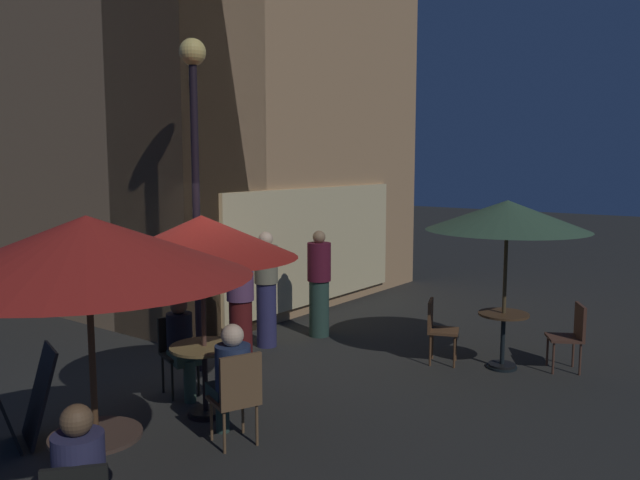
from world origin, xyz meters
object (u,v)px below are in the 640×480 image
Objects in this scene: street_lamp_near_corner at (195,139)px; cafe_chair_3 at (437,325)px; menu_sandwich_board at (20,398)px; cafe_chair_2 at (177,347)px; cafe_table_0 at (97,460)px; patron_seated_2 at (182,341)px; cafe_table_2 at (503,330)px; patron_standing_4 at (240,303)px; patio_umbrella_2 at (507,216)px; patron_standing_5 at (266,289)px; cafe_chair_1 at (237,392)px; patio_umbrella_1 at (202,238)px; cafe_chair_4 at (572,331)px; cafe_table_1 at (205,364)px; patron_seated_1 at (231,374)px; patio_umbrella_0 at (87,248)px; patron_standing_3 at (319,284)px.

street_lamp_near_corner reaches higher than cafe_chair_3.
menu_sandwich_board is 1.90m from cafe_chair_2.
patron_seated_2 is at bearing 35.51° from cafe_table_0.
patron_standing_4 is at bearing 123.20° from cafe_table_2.
patio_umbrella_2 is at bearing 69.27° from cafe_chair_2.
cafe_chair_3 is at bearing -160.49° from patron_standing_5.
patio_umbrella_2 is 1.76m from cafe_chair_3.
patio_umbrella_2 is at bearing -0.00° from cafe_chair_3.
cafe_chair_1 is at bearing -34.30° from menu_sandwich_board.
patio_umbrella_1 reaches higher than patron_seated_2.
cafe_chair_3 is at bearing -3.99° from cafe_chair_4.
cafe_chair_1 is 3.56m from cafe_chair_3.
cafe_table_1 is 0.36× the size of patio_umbrella_1.
cafe_chair_4 is (2.95, -3.98, -2.53)m from street_lamp_near_corner.
cafe_table_0 is at bearing -154.98° from cafe_table_1.
cafe_table_1 is at bearing -132.35° from cafe_chair_3.
cafe_chair_2 is at bearing 69.58° from patio_umbrella_1.
street_lamp_near_corner is at bearing 139.31° from cafe_chair_2.
patron_seated_2 is at bearing 0.93° from cafe_chair_1.
patron_seated_1 reaches higher than cafe_table_0.
cafe_table_2 is 4.23m from patron_seated_2.
patio_umbrella_0 is (-5.47, 1.10, 1.63)m from cafe_table_2.
patron_standing_3 is at bearing -6.63° from street_lamp_near_corner.
cafe_chair_3 is 0.73× the size of patron_seated_1.
patio_umbrella_2 is 4.45m from patron_seated_2.
patron_seated_2 reaches higher than cafe_chair_4.
cafe_chair_2 is at bearing -166.98° from patron_standing_3.
patio_umbrella_1 reaches higher than cafe_chair_2.
patio_umbrella_0 is 5.58m from patio_umbrella_2.
cafe_table_2 is 4.31m from patio_umbrella_1.
cafe_table_1 is at bearing 25.02° from cafe_table_0.
patron_standing_5 is (-1.14, 3.23, 0.35)m from cafe_table_2.
patio_umbrella_1 reaches higher than cafe_table_1.
patio_umbrella_0 is at bearing -114.93° from cafe_chair_3.
patron_seated_1 is 0.69× the size of patron_standing_5.
cafe_table_2 is 3.58m from patron_standing_4.
patio_umbrella_0 reaches higher than cafe_table_2.
street_lamp_near_corner is 2.48× the size of patron_standing_5.
cafe_chair_4 is (0.44, -0.77, -1.53)m from patio_umbrella_2.
cafe_table_0 is at bearing 120.22° from patron_seated_1.
patron_standing_4 is at bearing 123.60° from patron_seated_2.
cafe_table_1 is 0.71m from patron_seated_2.
cafe_table_0 is 1.61m from cafe_chair_1.
patron_seated_1 is at bearing 126.28° from patron_standing_5.
cafe_table_2 is 0.84× the size of cafe_chair_4.
cafe_table_1 is at bearing 168.53° from patron_standing_4.
cafe_chair_3 is at bearing -73.52° from cafe_chair_1.
street_lamp_near_corner is 3.49m from cafe_chair_1.
cafe_chair_3 is (-0.32, 0.81, -1.53)m from patio_umbrella_2.
patron_standing_3 is (5.26, 1.83, -1.31)m from patio_umbrella_0.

